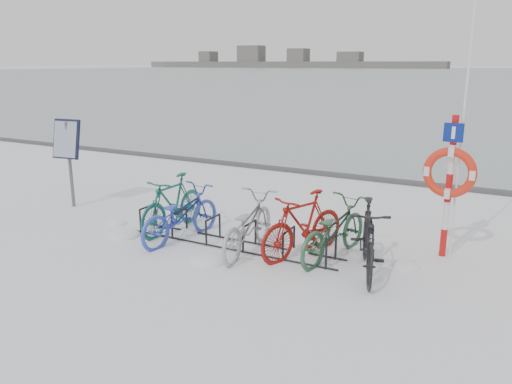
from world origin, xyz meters
TOP-DOWN VIEW (x-y plane):
  - ground at (0.00, 0.00)m, footprint 900.00×900.00m
  - ice_sheet at (0.00, 155.00)m, footprint 400.00×298.00m
  - quay_edge at (0.00, 5.90)m, footprint 400.00×0.25m
  - bike_rack at (0.00, 0.00)m, footprint 4.00×0.48m
  - info_board at (-4.26, 0.43)m, footprint 0.66×0.31m
  - lifebuoy_station at (3.29, 1.12)m, footprint 0.80×0.23m
  - shoreline at (-122.02, 260.00)m, footprint 180.00×12.00m
  - bike_0 at (-1.36, 0.19)m, footprint 0.54×1.80m
  - bike_1 at (-0.94, -0.15)m, footprint 0.90×1.93m
  - bike_2 at (0.38, -0.10)m, footprint 0.82×1.94m
  - bike_3 at (1.26, 0.17)m, footprint 1.15×1.86m
  - bike_4 at (1.72, 0.31)m, footprint 1.00×1.96m
  - bike_5 at (2.37, -0.02)m, footprint 1.08×1.91m
  - snow_drifts at (-0.31, -0.25)m, footprint 5.81×1.74m

SIDE VIEW (x-z plane):
  - ground at x=0.00m, z-range 0.00..0.00m
  - snow_drifts at x=-0.31m, z-range -0.10..0.10m
  - ice_sheet at x=0.00m, z-range 0.00..0.02m
  - quay_edge at x=0.00m, z-range 0.00..0.10m
  - bike_rack at x=0.00m, z-range -0.05..0.41m
  - bike_1 at x=-0.94m, z-range 0.00..0.98m
  - bike_4 at x=1.72m, z-range 0.00..0.98m
  - bike_2 at x=0.38m, z-range 0.00..0.99m
  - bike_0 at x=-1.36m, z-range 0.00..1.08m
  - bike_3 at x=1.26m, z-range 0.00..1.08m
  - bike_5 at x=2.37m, z-range 0.00..1.11m
  - info_board at x=-4.26m, z-range 0.42..2.31m
  - lifebuoy_station at x=3.29m, z-range -0.68..3.46m
  - shoreline at x=-122.02m, z-range -1.96..7.54m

